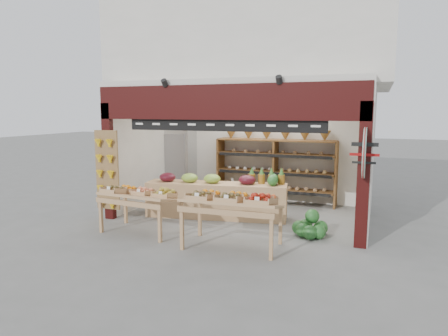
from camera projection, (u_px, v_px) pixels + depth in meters
ground at (237, 218)px, 9.27m from camera, size 60.00×60.00×0.00m
shop_structure at (259, 54)px, 10.20m from camera, size 6.36×5.12×5.40m
banana_board at (106, 172)px, 9.00m from camera, size 0.60×0.15×1.80m
gift_sign at (365, 153)px, 6.98m from camera, size 0.04×0.93×0.92m
back_shelving at (275, 157)px, 10.73m from camera, size 3.24×0.53×1.98m
refrigerator at (181, 163)px, 11.67m from camera, size 0.81×0.81×1.95m
cardboard_stack at (201, 199)px, 10.03m from camera, size 1.09×0.90×0.73m
mid_counter at (216, 199)px, 9.31m from camera, size 3.33×1.19×1.04m
display_table_left at (138, 195)px, 8.22m from camera, size 1.64×1.00×1.01m
display_table_right at (232, 201)px, 7.22m from camera, size 1.79×1.06×1.09m
watermelon_pile at (310, 227)px, 7.94m from camera, size 0.70×0.70×0.55m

